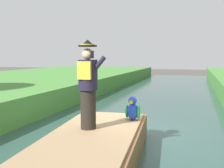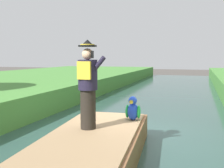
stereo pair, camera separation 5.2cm
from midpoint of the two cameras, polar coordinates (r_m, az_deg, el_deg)
The scene contains 5 objects.
ground_plane at distance 7.30m, azimuth 1.71°, elevation -11.78°, with size 80.00×80.00×0.00m, color #4C4742.
canal_water at distance 7.28m, azimuth 1.71°, elevation -11.40°, with size 6.06×48.00×0.10m, color #2D4C47.
boat at distance 5.51m, azimuth -3.86°, elevation -13.36°, with size 2.19×4.35×0.61m.
person_pirate at distance 5.53m, azimuth -4.90°, elevation -0.15°, with size 0.61×0.42×1.85m.
parrot_plush at distance 6.39m, azimuth 4.72°, elevation -5.51°, with size 0.36×0.35×0.57m.
Camera 2 is at (1.97, -6.66, 2.22)m, focal length 42.84 mm.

